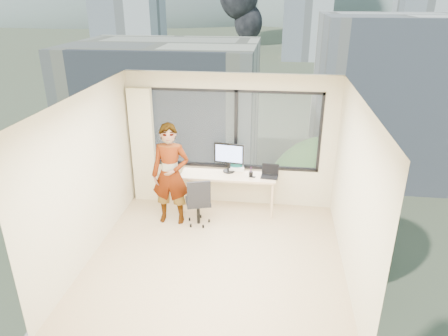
% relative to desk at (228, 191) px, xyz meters
% --- Properties ---
extents(floor, '(4.00, 4.00, 0.01)m').
position_rel_desk_xyz_m(floor, '(0.00, -1.66, -0.38)').
color(floor, tan).
rests_on(floor, ground).
extents(ceiling, '(4.00, 4.00, 0.01)m').
position_rel_desk_xyz_m(ceiling, '(0.00, -1.66, 2.23)').
color(ceiling, white).
rests_on(ceiling, ground).
extents(wall_front, '(4.00, 0.01, 2.60)m').
position_rel_desk_xyz_m(wall_front, '(0.00, -3.66, 0.93)').
color(wall_front, beige).
rests_on(wall_front, ground).
extents(wall_left, '(0.01, 4.00, 2.60)m').
position_rel_desk_xyz_m(wall_left, '(-2.00, -1.66, 0.93)').
color(wall_left, beige).
rests_on(wall_left, ground).
extents(wall_right, '(0.01, 4.00, 2.60)m').
position_rel_desk_xyz_m(wall_right, '(2.00, -1.66, 0.93)').
color(wall_right, beige).
rests_on(wall_right, ground).
extents(window_wall, '(3.30, 0.16, 1.55)m').
position_rel_desk_xyz_m(window_wall, '(0.05, 0.34, 1.15)').
color(window_wall, black).
rests_on(window_wall, ground).
extents(curtain, '(0.45, 0.14, 2.30)m').
position_rel_desk_xyz_m(curtain, '(-1.72, 0.22, 0.77)').
color(curtain, beige).
rests_on(curtain, floor).
extents(desk, '(1.80, 0.60, 0.75)m').
position_rel_desk_xyz_m(desk, '(0.00, 0.00, 0.00)').
color(desk, beige).
rests_on(desk, floor).
extents(chair, '(0.61, 0.61, 0.95)m').
position_rel_desk_xyz_m(chair, '(-0.48, -0.63, 0.10)').
color(chair, black).
rests_on(chair, floor).
extents(person, '(0.69, 0.46, 1.87)m').
position_rel_desk_xyz_m(person, '(-0.97, -0.59, 0.56)').
color(person, '#2D2D33').
rests_on(person, floor).
extents(monitor, '(0.59, 0.20, 0.58)m').
position_rel_desk_xyz_m(monitor, '(-0.00, 0.11, 0.67)').
color(monitor, black).
rests_on(monitor, desk).
extents(game_console, '(0.32, 0.28, 0.07)m').
position_rel_desk_xyz_m(game_console, '(0.13, 0.23, 0.41)').
color(game_console, white).
rests_on(game_console, desk).
extents(laptop, '(0.34, 0.36, 0.21)m').
position_rel_desk_xyz_m(laptop, '(0.78, -0.06, 0.48)').
color(laptop, black).
rests_on(laptop, desk).
extents(cellphone, '(0.13, 0.08, 0.01)m').
position_rel_desk_xyz_m(cellphone, '(0.46, -0.10, 0.38)').
color(cellphone, black).
rests_on(cellphone, desk).
extents(pen_cup, '(0.09, 0.09, 0.09)m').
position_rel_desk_xyz_m(pen_cup, '(0.43, -0.07, 0.42)').
color(pen_cup, black).
rests_on(pen_cup, desk).
extents(handbag, '(0.25, 0.13, 0.19)m').
position_rel_desk_xyz_m(handbag, '(0.12, 0.22, 0.47)').
color(handbag, '#0D4E52').
rests_on(handbag, desk).
extents(exterior_ground, '(400.00, 400.00, 0.04)m').
position_rel_desk_xyz_m(exterior_ground, '(0.00, 118.34, -14.38)').
color(exterior_ground, '#515B3D').
rests_on(exterior_ground, ground).
extents(near_bldg_a, '(16.00, 12.00, 14.00)m').
position_rel_desk_xyz_m(near_bldg_a, '(-9.00, 28.34, -7.38)').
color(near_bldg_a, beige).
rests_on(near_bldg_a, exterior_ground).
extents(near_bldg_b, '(14.00, 13.00, 16.00)m').
position_rel_desk_xyz_m(near_bldg_b, '(12.00, 36.34, -6.38)').
color(near_bldg_b, silver).
rests_on(near_bldg_b, exterior_ground).
extents(far_tower_a, '(14.00, 14.00, 28.00)m').
position_rel_desk_xyz_m(far_tower_a, '(-35.00, 93.34, -0.38)').
color(far_tower_a, silver).
rests_on(far_tower_a, exterior_ground).
extents(far_tower_b, '(13.00, 13.00, 30.00)m').
position_rel_desk_xyz_m(far_tower_b, '(8.00, 118.34, 0.62)').
color(far_tower_b, silver).
rests_on(far_tower_b, exterior_ground).
extents(far_tower_c, '(15.00, 15.00, 26.00)m').
position_rel_desk_xyz_m(far_tower_c, '(45.00, 138.34, -1.38)').
color(far_tower_c, silver).
rests_on(far_tower_c, exterior_ground).
extents(far_tower_d, '(16.00, 14.00, 22.00)m').
position_rel_desk_xyz_m(far_tower_d, '(-60.00, 148.34, -3.38)').
color(far_tower_d, silver).
rests_on(far_tower_d, exterior_ground).
extents(hill_a, '(288.00, 216.00, 90.00)m').
position_rel_desk_xyz_m(hill_a, '(-120.00, 318.34, -14.38)').
color(hill_a, slate).
rests_on(hill_a, exterior_ground).
extents(hill_b, '(300.00, 220.00, 96.00)m').
position_rel_desk_xyz_m(hill_b, '(100.00, 318.34, -14.38)').
color(hill_b, slate).
rests_on(hill_b, exterior_ground).
extents(tree_a, '(7.00, 7.00, 8.00)m').
position_rel_desk_xyz_m(tree_a, '(-16.00, 20.34, -10.38)').
color(tree_a, '#1E4C19').
rests_on(tree_a, exterior_ground).
extents(tree_b, '(7.60, 7.60, 9.00)m').
position_rel_desk_xyz_m(tree_b, '(4.00, 16.34, -9.88)').
color(tree_b, '#1E4C19').
rests_on(tree_b, exterior_ground).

